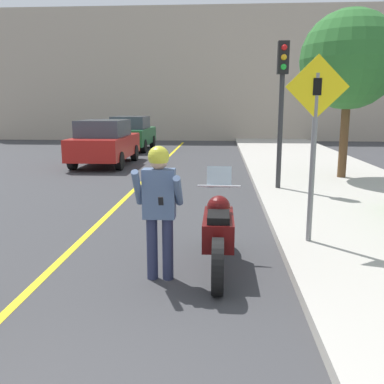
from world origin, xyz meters
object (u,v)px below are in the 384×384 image
at_px(motorcycle, 218,232).
at_px(parked_car_green, 132,133).
at_px(crossing_sign, 314,132).
at_px(person_biker, 159,199).
at_px(traffic_light, 282,87).
at_px(parked_car_red, 105,142).
at_px(street_tree, 349,60).

distance_m(motorcycle, parked_car_green, 16.30).
xyz_separation_m(motorcycle, crossing_sign, (1.38, 0.85, 1.29)).
height_order(person_biker, parked_car_green, person_biker).
bearing_deg(person_biker, traffic_light, 68.43).
height_order(motorcycle, person_biker, person_biker).
distance_m(parked_car_red, parked_car_green, 5.51).
bearing_deg(parked_car_red, traffic_light, -40.85).
distance_m(motorcycle, parked_car_red, 11.06).
height_order(crossing_sign, parked_car_green, crossing_sign).
distance_m(motorcycle, street_tree, 8.37).
distance_m(crossing_sign, parked_car_green, 15.97).
height_order(person_biker, traffic_light, traffic_light).
relative_size(parked_car_red, parked_car_green, 1.00).
bearing_deg(person_biker, parked_car_green, 102.95).
bearing_deg(traffic_light, motorcycle, -105.87).
bearing_deg(person_biker, motorcycle, 29.05).
distance_m(crossing_sign, parked_car_red, 10.97).
height_order(motorcycle, street_tree, street_tree).
bearing_deg(person_biker, parked_car_red, 108.59).
bearing_deg(motorcycle, crossing_sign, 31.55).
height_order(crossing_sign, street_tree, street_tree).
xyz_separation_m(street_tree, parked_car_red, (-7.83, 3.17, -2.57)).
xyz_separation_m(crossing_sign, parked_car_red, (-5.68, 9.33, -0.95)).
bearing_deg(crossing_sign, motorcycle, -148.45).
xyz_separation_m(crossing_sign, street_tree, (2.15, 6.16, 1.61)).
height_order(motorcycle, parked_car_green, parked_car_green).
relative_size(traffic_light, street_tree, 0.76).
bearing_deg(parked_car_green, traffic_light, -60.61).
distance_m(crossing_sign, traffic_light, 4.42).
height_order(traffic_light, parked_car_green, traffic_light).
bearing_deg(parked_car_red, street_tree, -22.04).
bearing_deg(crossing_sign, traffic_light, 88.77).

